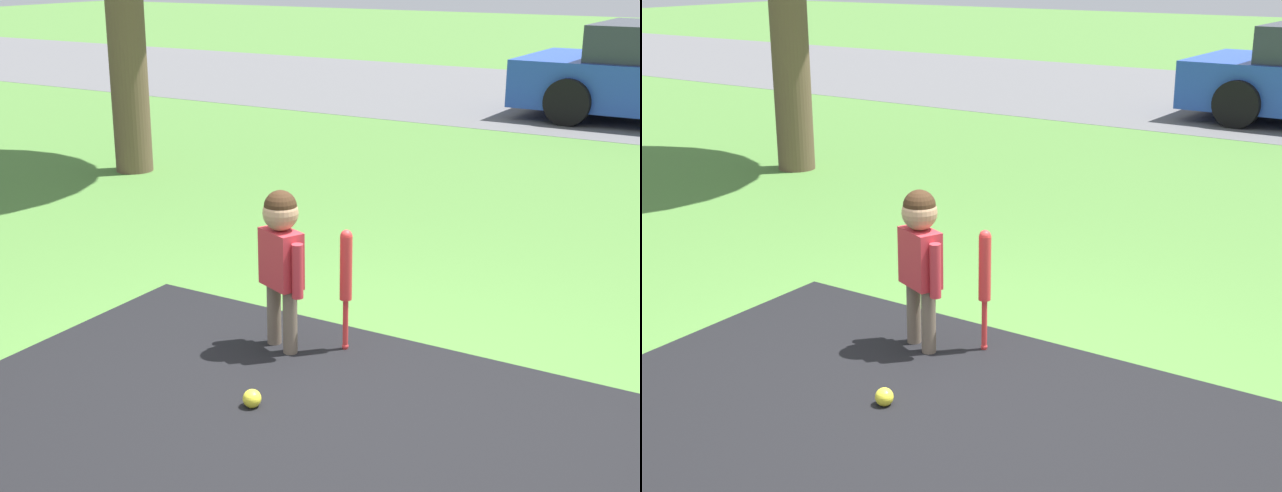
% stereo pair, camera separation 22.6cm
% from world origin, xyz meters
% --- Properties ---
extents(ground_plane, '(60.00, 60.00, 0.00)m').
position_xyz_m(ground_plane, '(0.00, 0.00, 0.00)').
color(ground_plane, '#477533').
extents(child, '(0.34, 0.22, 0.89)m').
position_xyz_m(child, '(-0.54, 0.56, 0.58)').
color(child, '#6B5B4C').
rests_on(child, ground).
extents(baseball_bat, '(0.07, 0.07, 0.68)m').
position_xyz_m(baseball_bat, '(-0.23, 0.72, 0.44)').
color(baseball_bat, red).
rests_on(baseball_bat, ground).
extents(sports_ball, '(0.09, 0.09, 0.09)m').
position_xyz_m(sports_ball, '(-0.29, -0.07, 0.04)').
color(sports_ball, yellow).
rests_on(sports_ball, ground).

